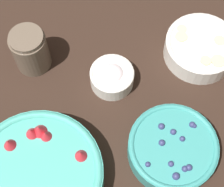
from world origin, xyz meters
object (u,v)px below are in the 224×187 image
(bowl_bananas, at_px, (201,47))
(bowl_cream, at_px, (112,76))
(bowl_strawberries, at_px, (38,175))
(bowl_blueberries, at_px, (172,148))
(jar_chocolate, at_px, (31,51))

(bowl_bananas, distance_m, bowl_cream, 0.22)
(bowl_strawberries, xyz_separation_m, bowl_cream, (0.24, -0.13, -0.01))
(bowl_strawberries, bearing_deg, bowl_bananas, -45.74)
(bowl_strawberries, distance_m, bowl_blueberries, 0.28)
(bowl_strawberries, height_order, jar_chocolate, jar_chocolate)
(bowl_cream, distance_m, jar_chocolate, 0.19)
(bowl_bananas, relative_size, bowl_cream, 1.70)
(bowl_blueberries, distance_m, bowl_cream, 0.21)
(bowl_bananas, xyz_separation_m, jar_chocolate, (-0.05, 0.39, 0.02))
(bowl_cream, bearing_deg, bowl_strawberries, 150.83)
(bowl_blueberries, bearing_deg, bowl_bananas, -14.85)
(bowl_blueberries, xyz_separation_m, jar_chocolate, (0.20, 0.33, 0.02))
(bowl_strawberries, height_order, bowl_cream, bowl_strawberries)
(bowl_strawberries, relative_size, bowl_cream, 2.65)
(bowl_strawberries, height_order, bowl_bananas, bowl_strawberries)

